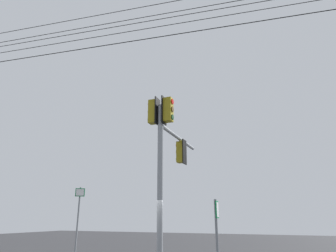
# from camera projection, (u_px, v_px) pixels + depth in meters

# --- Properties ---
(signal_mast_assembly) EXTENTS (0.96, 4.28, 6.22)m
(signal_mast_assembly) POSITION_uv_depth(u_px,v_px,m) (167.00, 149.00, 10.99)
(signal_mast_assembly) COLOR gray
(signal_mast_assembly) RESTS_ON ground
(route_sign_primary) EXTENTS (0.10, 0.31, 2.42)m
(route_sign_primary) POSITION_uv_depth(u_px,v_px,m) (217.00, 235.00, 7.75)
(route_sign_primary) COLOR slate
(route_sign_primary) RESTS_ON ground
(route_sign_secondary) EXTENTS (0.35, 0.23, 3.19)m
(route_sign_secondary) POSITION_uv_depth(u_px,v_px,m) (78.00, 218.00, 12.23)
(route_sign_secondary) COLOR slate
(route_sign_secondary) RESTS_ON ground
(overhead_wire_span) EXTENTS (33.43, 4.65, 1.72)m
(overhead_wire_span) POSITION_uv_depth(u_px,v_px,m) (126.00, 28.00, 12.34)
(overhead_wire_span) COLOR black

